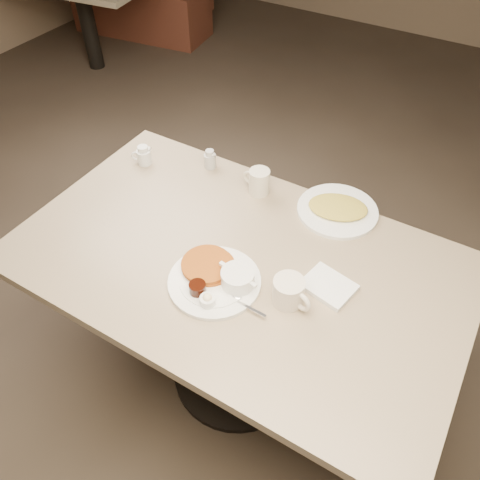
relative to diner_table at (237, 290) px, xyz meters
The scene contains 9 objects.
room 0.82m from the diner_table, ahead, with size 7.04×8.04×2.84m.
diner_table is the anchor object (origin of this frame).
main_plate 0.23m from the diner_table, 89.54° to the right, with size 0.38×0.34×0.07m.
coffee_mug_near 0.32m from the diner_table, 17.36° to the right, with size 0.15×0.12×0.09m.
napkin 0.36m from the diner_table, ahead, with size 0.17×0.15×0.02m.
coffee_mug_far 0.42m from the diner_table, 107.68° to the left, with size 0.12×0.09×0.10m.
creamer_left 0.68m from the diner_table, 156.64° to the left, with size 0.08×0.07×0.08m.
creamer_right 0.55m from the diner_table, 133.30° to the left, with size 0.07×0.05×0.08m.
hash_plate 0.47m from the diner_table, 62.81° to the left, with size 0.38×0.38×0.04m.
Camera 1 is at (0.56, -0.91, 1.93)m, focal length 35.82 mm.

